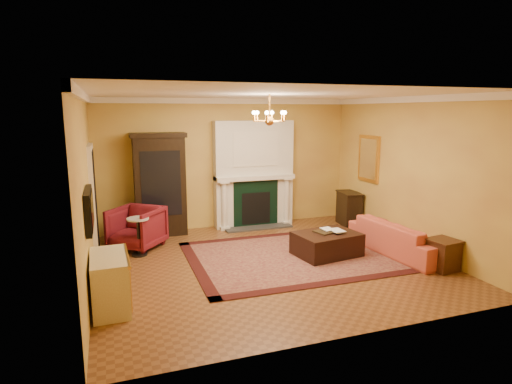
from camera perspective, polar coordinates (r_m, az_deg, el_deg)
name	(u,v)px	position (r m, az deg, el deg)	size (l,w,h in m)	color
floor	(269,263)	(7.89, 1.69, -9.47)	(6.00, 5.50, 0.02)	brown
ceiling	(270,93)	(7.41, 1.83, 13.00)	(6.00, 5.50, 0.02)	white
wall_back	(227,164)	(10.11, -3.87, 3.81)	(6.00, 0.02, 3.00)	gold
wall_front	(354,218)	(5.08, 12.99, -3.42)	(6.00, 0.02, 3.00)	gold
wall_left	(85,192)	(7.03, -21.81, -0.01)	(0.02, 5.50, 3.00)	gold
wall_right	(411,173)	(9.02, 19.92, 2.35)	(0.02, 5.50, 3.00)	gold
fireplace	(254,176)	(10.15, -0.29, 2.12)	(1.90, 0.70, 2.50)	silver
crown_molding	(252,99)	(8.31, -0.60, 12.28)	(6.00, 5.50, 0.12)	white
doorway	(94,200)	(8.78, -20.82, -0.94)	(0.08, 1.05, 2.10)	silver
tv_panel	(89,210)	(6.47, -21.36, -2.22)	(0.09, 0.95, 0.58)	black
gilt_mirror	(369,159)	(10.09, 14.79, 4.33)	(0.06, 0.76, 1.05)	gold
chandelier	(269,118)	(7.41, 1.81, 9.89)	(0.63, 0.55, 0.53)	gold
oriental_rug	(295,256)	(8.26, 5.20, -8.46)	(3.96, 2.97, 0.02)	#410D18
china_cabinet	(160,187)	(9.60, -12.68, 0.67)	(1.08, 0.49, 2.16)	black
wingback_armchair	(137,226)	(8.88, -15.62, -4.37)	(0.90, 0.84, 0.92)	maroon
pedestal_table	(139,234)	(8.44, -15.39, -5.39)	(0.41, 0.41, 0.74)	black
commode	(110,282)	(6.41, -18.89, -11.28)	(0.48, 1.02, 0.76)	beige
coral_sofa	(401,232)	(8.72, 18.71, -5.09)	(2.16, 0.63, 0.84)	#BF3F3C
end_table	(442,255)	(8.15, 23.60, -7.76)	(0.45, 0.45, 0.52)	#3A1F0F
console_table	(349,209)	(10.57, 12.29, -2.24)	(0.40, 0.69, 0.77)	black
leather_ottoman	(327,244)	(8.30, 9.40, -6.83)	(1.16, 0.84, 0.43)	black
ottoman_tray	(326,231)	(8.28, 9.34, -5.21)	(0.42, 0.33, 0.03)	black
book_a	(323,224)	(8.25, 8.97, -4.20)	(0.20, 0.03, 0.27)	gray
book_b	(332,224)	(8.18, 10.09, -4.19)	(0.23, 0.02, 0.31)	gray
topiary_left	(230,165)	(9.89, -3.46, 3.58)	(0.17, 0.17, 0.47)	gray
topiary_right	(278,164)	(10.28, 3.01, 3.72)	(0.16, 0.16, 0.42)	gray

